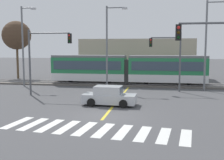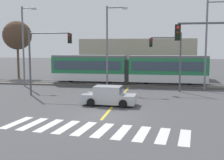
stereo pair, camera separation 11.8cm
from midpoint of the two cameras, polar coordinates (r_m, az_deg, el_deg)
The scene contains 25 objects.
ground_plane at distance 18.80m, azimuth -1.36°, elevation -7.35°, with size 200.00×200.00×0.00m, color #474749.
track_bed at distance 34.12m, azimuth 3.90°, elevation -0.90°, with size 120.00×4.00×0.18m, color #56514C.
rail_near at distance 33.40m, azimuth 3.77°, elevation -0.82°, with size 120.00×0.08×0.10m, color #939399.
rail_far at distance 34.82m, azimuth 4.03°, elevation -0.52°, with size 120.00×0.08×0.10m, color #939399.
light_rail_tram at distance 33.96m, azimuth 3.33°, elevation 2.39°, with size 18.50×2.64×3.43m.
crosswalk_stripe_0 at distance 18.16m, azimuth -18.57°, elevation -8.19°, with size 0.56×2.80×0.01m, color silver.
crosswalk_stripe_1 at distance 17.56m, azimuth -15.60°, elevation -8.59°, with size 0.56×2.80×0.01m, color silver.
crosswalk_stripe_2 at distance 17.01m, azimuth -12.43°, elevation -9.00°, with size 0.56×2.80×0.01m, color silver.
crosswalk_stripe_3 at distance 16.52m, azimuth -9.05°, elevation -9.39°, with size 0.56×2.80×0.01m, color silver.
crosswalk_stripe_4 at distance 16.08m, azimuth -5.47°, elevation -9.78°, with size 0.56×2.80×0.01m, color silver.
crosswalk_stripe_5 at distance 15.72m, azimuth -1.69°, elevation -10.15°, with size 0.56×2.80×0.01m, color silver.
crosswalk_stripe_6 at distance 15.42m, azimuth 2.25°, elevation -10.48°, with size 0.56×2.80×0.01m, color silver.
crosswalk_stripe_7 at distance 15.19m, azimuth 6.35°, elevation -10.78°, with size 0.56×2.80×0.01m, color silver.
crosswalk_stripe_8 at distance 15.04m, azimuth 10.55°, elevation -11.03°, with size 0.56×2.80×0.01m, color silver.
crosswalk_stripe_9 at distance 14.98m, azimuth 14.81°, elevation -11.22°, with size 0.56×2.80×0.01m, color silver.
lane_centre_line at distance 24.90m, azimuth 1.54°, elevation -3.88°, with size 0.20×14.84×0.01m, color gold.
sedan_crossing at distance 22.22m, azimuth -0.45°, elevation -3.33°, with size 4.27×2.05×1.52m.
traffic_light_near_right at distance 16.66m, azimuth 21.18°, elevation 4.90°, with size 3.75×0.38×6.35m.
traffic_light_far_right at distance 29.43m, azimuth 11.78°, elevation 5.30°, with size 3.25×0.38×6.06m.
traffic_light_mid_left at distance 27.16m, azimuth -13.60°, elevation 5.66°, with size 4.25×0.38×6.22m.
street_lamp_west at distance 34.54m, azimuth -17.31°, elevation 7.36°, with size 1.84×0.28×9.25m.
street_lamp_centre at distance 31.08m, azimuth -0.51°, elevation 7.67°, with size 2.34×0.28×9.03m.
street_lamp_east at distance 30.99m, azimuth 19.09°, elevation 7.64°, with size 2.40×0.28×9.35m.
bare_tree_far_west at distance 43.59m, azimuth -18.62°, elevation 8.56°, with size 4.14×4.14×8.39m.
building_backdrop_far at distance 42.69m, azimuth 5.31°, elevation 4.36°, with size 16.59×6.00×5.78m, color tan.
Camera 2 is at (3.69, -17.87, 4.53)m, focal length 45.00 mm.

